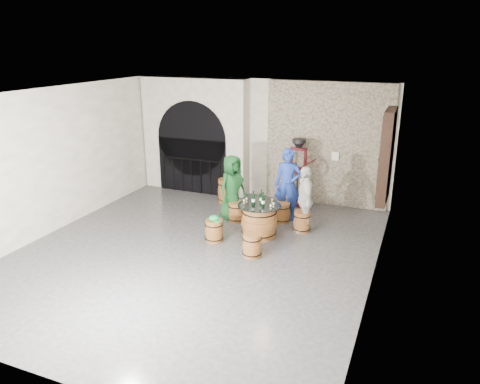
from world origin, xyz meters
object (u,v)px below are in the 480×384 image
at_px(barrel_stool_near_left, 214,231).
at_px(corking_press, 298,167).
at_px(barrel_table, 259,221).
at_px(barrel_stool_far, 282,212).
at_px(person_white, 305,200).
at_px(side_barrel, 227,191).
at_px(barrel_stool_near_right, 252,245).
at_px(person_green, 232,188).
at_px(wine_bottle_center, 263,201).
at_px(wine_bottle_left, 253,199).
at_px(person_blue, 288,185).
at_px(barrel_stool_left, 236,212).
at_px(barrel_stool_right, 302,222).
at_px(wine_bottle_right, 261,198).

relative_size(barrel_stool_near_left, corking_press, 0.27).
distance_m(barrel_table, corking_press, 2.41).
xyz_separation_m(barrel_stool_far, person_white, (0.63, -0.36, 0.53)).
distance_m(person_white, side_barrel, 2.74).
distance_m(barrel_stool_far, barrel_stool_near_right, 1.99).
bearing_deg(person_green, wine_bottle_center, -104.06).
relative_size(barrel_stool_far, side_barrel, 0.76).
relative_size(barrel_stool_near_right, wine_bottle_left, 1.49).
height_order(barrel_stool_near_right, corking_press, corking_press).
xyz_separation_m(wine_bottle_center, corking_press, (0.12, 2.37, 0.16)).
bearing_deg(person_blue, wine_bottle_center, -106.84).
distance_m(person_white, wine_bottle_left, 1.19).
height_order(barrel_table, barrel_stool_left, barrel_table).
bearing_deg(side_barrel, corking_press, 15.49).
xyz_separation_m(barrel_stool_right, side_barrel, (-2.40, 1.19, 0.08)).
xyz_separation_m(barrel_stool_right, person_white, (0.04, 0.03, 0.53)).
height_order(barrel_table, barrel_stool_near_right, barrel_table).
bearing_deg(barrel_stool_near_left, person_white, 37.09).
distance_m(barrel_table, barrel_stool_far, 1.03).
xyz_separation_m(barrel_stool_left, corking_press, (1.04, 1.68, 0.79)).
xyz_separation_m(barrel_stool_left, wine_bottle_center, (0.91, -0.68, 0.63)).
xyz_separation_m(barrel_stool_left, person_white, (1.66, 0.01, 0.53)).
distance_m(wine_bottle_left, side_barrel, 2.41).
bearing_deg(wine_bottle_right, barrel_stool_near_left, -138.29).
relative_size(barrel_table, corking_press, 0.54).
distance_m(barrel_table, side_barrel, 2.40).
height_order(wine_bottle_left, side_barrel, wine_bottle_left).
distance_m(barrel_stool_near_right, barrel_stool_near_left, 1.09).
height_order(side_barrel, corking_press, corking_press).
bearing_deg(person_white, side_barrel, -137.44).
bearing_deg(person_blue, person_white, -54.92).
height_order(person_blue, person_white, person_blue).
relative_size(barrel_stool_right, wine_bottle_right, 1.49).
relative_size(barrel_table, person_blue, 0.55).
distance_m(person_green, person_blue, 1.33).
bearing_deg(person_white, barrel_stool_right, -75.09).
relative_size(barrel_table, person_green, 0.60).
height_order(barrel_stool_right, barrel_stool_near_right, same).
bearing_deg(person_white, barrel_stool_far, -141.50).
bearing_deg(wine_bottle_left, person_white, 34.48).
xyz_separation_m(barrel_stool_near_left, wine_bottle_right, (0.81, 0.73, 0.63)).
distance_m(barrel_table, barrel_stool_near_left, 1.03).
height_order(person_blue, wine_bottle_right, person_blue).
xyz_separation_m(barrel_stool_far, wine_bottle_left, (-0.35, -1.03, 0.63)).
height_order(barrel_table, wine_bottle_right, wine_bottle_right).
xyz_separation_m(person_blue, corking_press, (-0.05, 1.08, 0.15)).
distance_m(barrel_stool_near_right, person_blue, 2.31).
height_order(barrel_table, wine_bottle_center, wine_bottle_center).
bearing_deg(side_barrel, wine_bottle_center, -47.81).
relative_size(barrel_stool_near_right, person_green, 0.30).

